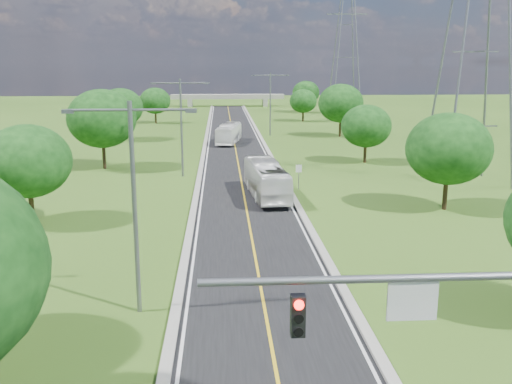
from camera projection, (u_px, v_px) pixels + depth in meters
ground at (236, 153)px, 74.38m from camera, size 260.00×260.00×0.00m
road at (235, 146)px, 80.21m from camera, size 8.00×150.00×0.06m
curb_left at (205, 146)px, 79.93m from camera, size 0.50×150.00×0.22m
curb_right at (265, 146)px, 80.45m from camera, size 0.50×150.00×0.22m
signal_mast at (452, 341)px, 14.16m from camera, size 8.54×0.33×7.20m
speed_limit_sign at (299, 173)px, 52.92m from camera, size 0.55×0.09×2.40m
overpass at (228, 97)px, 151.66m from camera, size 30.00×3.00×3.20m
streetlight_near_left at (134, 191)px, 25.99m from camera, size 5.90×0.25×10.00m
streetlight_mid_left at (181, 119)px, 58.09m from camera, size 5.90×0.25×10.00m
streetlight_far_right at (270, 98)px, 90.92m from camera, size 5.90×0.25×10.00m
power_tower_near at (477, 36)px, 53.13m from camera, size 9.00×6.40×28.00m
power_tower_far at (346, 51)px, 126.33m from camera, size 9.00×6.40×28.00m
tree_lb at (28, 161)px, 41.24m from camera, size 6.30×6.30×7.33m
tree_lc at (102, 119)px, 62.49m from camera, size 7.56×7.56×8.79m
tree_ld at (121, 107)px, 85.86m from camera, size 6.72×6.72×7.82m
tree_le at (155, 101)px, 109.50m from camera, size 5.88×5.88×6.84m
tree_rb at (449, 149)px, 45.06m from camera, size 6.72×6.72×7.82m
tree_rc at (366, 126)px, 66.54m from camera, size 5.88×5.88×6.84m
tree_rd at (341, 103)px, 89.80m from camera, size 7.14×7.14×8.30m
tree_re at (303, 101)px, 113.27m from camera, size 5.46×5.46×6.35m
tree_rf at (306, 93)px, 132.80m from camera, size 6.30×6.30×7.33m
bus_outbound at (266, 179)px, 49.98m from camera, size 3.47×11.15×3.06m
bus_inbound at (229, 133)px, 83.12m from camera, size 4.04×10.31×2.80m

